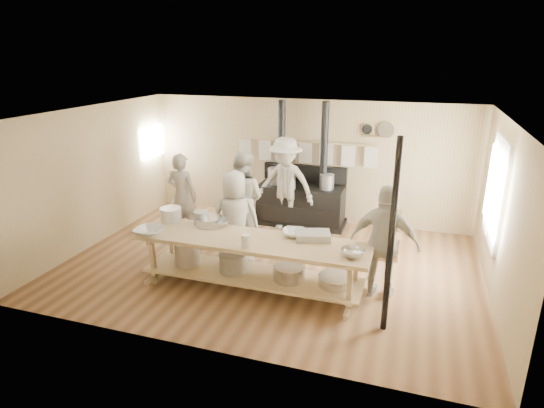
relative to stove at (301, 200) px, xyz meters
name	(u,v)px	position (x,y,z in m)	size (l,w,h in m)	color
ground	(270,265)	(0.01, -2.12, -0.52)	(7.00, 7.00, 0.00)	brown
room_shell	(270,175)	(0.01, -2.12, 1.10)	(7.00, 7.00, 7.00)	tan
window_right	(497,191)	(3.48, -1.52, 0.98)	(0.09, 1.50, 1.65)	beige
left_opening	(152,142)	(-3.44, -0.12, 1.08)	(0.00, 0.90, 0.90)	white
stove	(301,200)	(0.00, 0.00, 0.00)	(1.90, 0.75, 2.60)	black
towel_rail	(306,150)	(0.01, 0.28, 1.04)	(3.00, 0.04, 0.47)	tan
back_wall_shelf	(378,132)	(1.47, 0.32, 1.48)	(0.63, 0.14, 0.32)	tan
prep_table	(251,259)	(0.00, -3.02, 0.00)	(3.60, 0.90, 0.85)	tan
support_post	(391,239)	(2.06, -3.47, 0.78)	(0.08, 0.08, 2.60)	black
cook_far_left	(182,196)	(-2.04, -1.40, 0.33)	(0.62, 0.41, 1.70)	#AFAB9B
cook_left	(242,199)	(-0.78, -1.39, 0.38)	(0.88, 0.68, 1.81)	#AFAB9B
cook_center	(235,219)	(-0.56, -2.28, 0.32)	(0.82, 0.53, 1.68)	#AFAB9B
cook_right	(385,243)	(1.94, -2.60, 0.35)	(1.02, 0.43, 1.75)	#AFAB9B
cook_by_window	(285,184)	(-0.24, -0.39, 0.44)	(1.24, 0.72, 1.93)	#AFAB9B
chair	(387,244)	(1.91, -1.15, -0.26)	(0.43, 0.43, 0.87)	brown
bowl_white_a	(149,231)	(-1.54, -3.35, 0.38)	(0.44, 0.44, 0.11)	white
bowl_steel_a	(218,223)	(-0.68, -2.69, 0.38)	(0.34, 0.34, 0.11)	silver
bowl_white_b	(294,233)	(0.59, -2.69, 0.37)	(0.36, 0.36, 0.09)	white
bowl_steel_b	(353,253)	(1.56, -3.16, 0.38)	(0.33, 0.33, 0.10)	silver
roasting_pan	(313,236)	(0.89, -2.73, 0.39)	(0.51, 0.34, 0.11)	#B2B2B7
mixing_bowl_large	(209,221)	(-0.85, -2.69, 0.40)	(0.44, 0.44, 0.14)	silver
bucket_galv	(201,218)	(-0.99, -2.69, 0.44)	(0.24, 0.24, 0.22)	gray
deep_bowl_enamel	(171,214)	(-1.54, -2.69, 0.44)	(0.35, 0.35, 0.22)	white
pitcher	(246,241)	(0.04, -3.33, 0.43)	(0.13, 0.13, 0.20)	white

